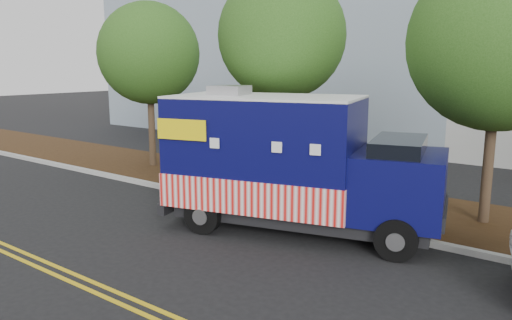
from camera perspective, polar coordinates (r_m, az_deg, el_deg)
The scene contains 10 objects.
ground at distance 13.39m, azimuth -3.09°, elevation -7.09°, with size 120.00×120.00×0.00m, color black.
curb at distance 14.42m, azimuth 0.50°, elevation -5.45°, with size 120.00×0.18×0.15m, color #9E9E99.
mulch_strip at distance 16.09m, azimuth 4.96°, elevation -3.75°, with size 120.00×4.00×0.15m, color black.
centerline_near at distance 10.60m, azimuth -19.15°, elevation -12.61°, with size 120.00×0.10×0.01m, color gold.
centerline_far at distance 10.48m, azimuth -20.31°, elevation -12.97°, with size 120.00×0.10×0.01m, color gold.
tree_a at distance 20.08m, azimuth -12.15°, elevation 11.81°, with size 3.91×3.91×6.51m.
tree_b at distance 15.70m, azimuth 2.96°, elevation 13.97°, with size 3.92×3.92×6.95m.
tree_c at distance 13.63m, azimuth 26.03°, elevation 12.10°, with size 4.36×4.36×6.86m.
sign_post at distance 17.11m, azimuth -9.85°, elevation 0.86°, with size 0.06×0.06×2.40m, color #473828.
food_truck at distance 12.47m, azimuth 3.68°, elevation -0.70°, with size 7.21×4.11×3.60m.
Camera 1 is at (8.22, -9.73, 4.11)m, focal length 35.00 mm.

